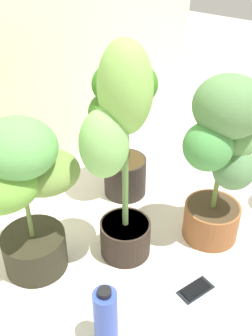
# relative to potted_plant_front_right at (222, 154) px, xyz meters

# --- Properties ---
(ground_plane) EXTENTS (8.00, 8.00, 0.00)m
(ground_plane) POSITION_rel_potted_plant_front_right_xyz_m (-0.26, 0.09, -0.43)
(ground_plane) COLOR silver
(ground_plane) RESTS_ON ground
(potted_plant_front_right) EXTENTS (0.39, 0.34, 0.75)m
(potted_plant_front_right) POSITION_rel_potted_plant_front_right_xyz_m (0.00, 0.00, 0.00)
(potted_plant_front_right) COLOR #965830
(potted_plant_front_right) RESTS_ON ground
(potted_plant_back_right) EXTENTS (0.42, 0.42, 0.70)m
(potted_plant_back_right) POSITION_rel_potted_plant_front_right_xyz_m (0.01, 0.50, 0.00)
(potted_plant_back_right) COLOR #2C2420
(potted_plant_back_right) RESTS_ON ground
(potted_plant_back_left) EXTENTS (0.52, 0.40, 0.67)m
(potted_plant_back_left) POSITION_rel_potted_plant_front_right_xyz_m (-0.60, 0.49, -0.04)
(potted_plant_back_left) COLOR #2C2A1B
(potted_plant_back_left) RESTS_ON ground
(potted_plant_center) EXTENTS (0.35, 0.28, 0.91)m
(potted_plant_center) POSITION_rel_potted_plant_front_right_xyz_m (-0.33, 0.25, 0.09)
(potted_plant_center) COLOR #30251D
(potted_plant_center) RESTS_ON ground
(cell_phone) EXTENTS (0.16, 0.11, 0.01)m
(cell_phone) POSITION_rel_potted_plant_front_right_xyz_m (-0.31, -0.10, -0.43)
(cell_phone) COLOR black
(cell_phone) RESTS_ON ground
(nutrient_bottle) EXTENTS (0.08, 0.08, 0.26)m
(nutrient_bottle) POSITION_rel_potted_plant_front_right_xyz_m (-0.68, 0.04, -0.31)
(nutrient_bottle) COLOR #364FB5
(nutrient_bottle) RESTS_ON ground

